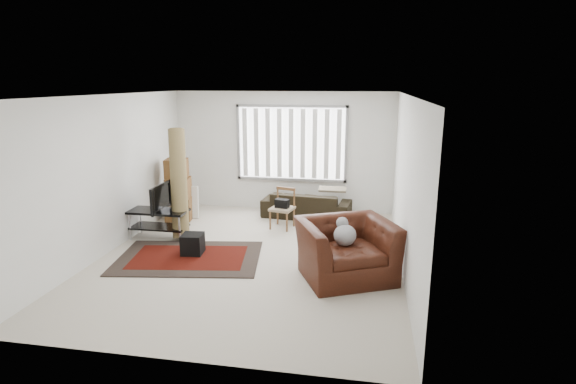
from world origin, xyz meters
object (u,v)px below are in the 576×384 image
object	(u,v)px
tv_stand	(159,218)
armchair	(346,246)
moving_boxes	(178,192)
sofa	(307,201)
side_chair	(283,206)

from	to	relation	value
tv_stand	armchair	xyz separation A→B (m)	(3.58, -1.16, 0.11)
moving_boxes	sofa	xyz separation A→B (m)	(2.68, 0.65, -0.25)
tv_stand	armchair	bearing A→B (deg)	-17.91
tv_stand	armchair	size ratio (longest dim) A/B	0.64
sofa	armchair	size ratio (longest dim) A/B	1.11
sofa	side_chair	distance (m)	0.92
sofa	side_chair	xyz separation A→B (m)	(-0.38, -0.83, 0.08)
moving_boxes	side_chair	size ratio (longest dim) A/B	1.62
moving_boxes	sofa	bearing A→B (deg)	13.62
sofa	tv_stand	bearing A→B (deg)	41.31
moving_boxes	sofa	world-z (taller)	moving_boxes
armchair	moving_boxes	bearing A→B (deg)	122.77
side_chair	armchair	bearing A→B (deg)	-44.26
tv_stand	side_chair	xyz separation A→B (m)	(2.20, 1.01, 0.05)
tv_stand	sofa	bearing A→B (deg)	35.45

